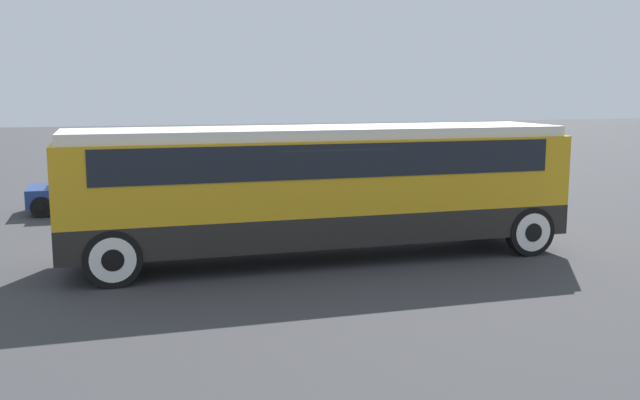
# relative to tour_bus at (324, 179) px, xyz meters

# --- Properties ---
(ground_plane) EXTENTS (120.00, 120.00, 0.00)m
(ground_plane) POSITION_rel_tour_bus_xyz_m (-0.10, -0.00, -1.76)
(ground_plane) COLOR #38383A
(tour_bus) EXTENTS (10.95, 2.55, 2.89)m
(tour_bus) POSITION_rel_tour_bus_xyz_m (0.00, 0.00, 0.00)
(tour_bus) COLOR black
(tour_bus) RESTS_ON ground_plane
(parked_car_near) EXTENTS (4.47, 1.85, 1.36)m
(parked_car_near) POSITION_rel_tour_bus_xyz_m (-1.25, 5.63, -1.07)
(parked_car_near) COLOR maroon
(parked_car_near) RESTS_ON ground_plane
(parked_car_mid) EXTENTS (4.38, 1.94, 1.38)m
(parked_car_mid) POSITION_rel_tour_bus_xyz_m (-4.71, 7.98, -1.08)
(parked_car_mid) COLOR navy
(parked_car_mid) RESTS_ON ground_plane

